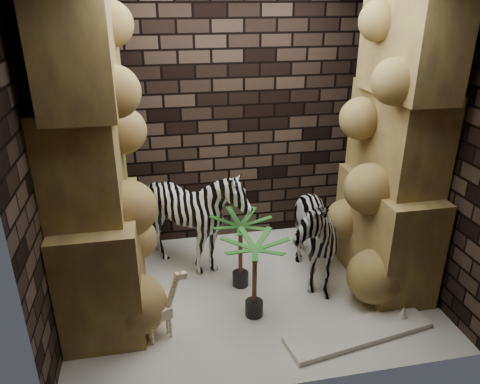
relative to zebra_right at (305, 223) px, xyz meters
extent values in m
plane|color=silver|center=(-0.60, -0.16, -0.65)|extent=(3.50, 3.50, 0.00)
plane|color=black|center=(-0.60, 1.09, 0.85)|extent=(3.50, 0.00, 3.50)
plane|color=black|center=(-0.60, -1.41, 0.85)|extent=(3.50, 0.00, 3.50)
plane|color=black|center=(-2.35, -0.16, 0.85)|extent=(0.00, 3.00, 3.00)
plane|color=black|center=(1.15, -0.16, 0.85)|extent=(0.00, 3.00, 3.00)
imported|color=white|center=(0.00, 0.00, 0.00)|extent=(0.64, 1.13, 1.30)
imported|color=white|center=(-1.09, 0.41, -0.09)|extent=(1.05, 1.28, 1.12)
cube|color=silver|center=(0.21, -0.97, -0.62)|extent=(1.41, 0.56, 0.05)
camera|label=1|loc=(-1.46, -3.94, 2.16)|focal=33.97mm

